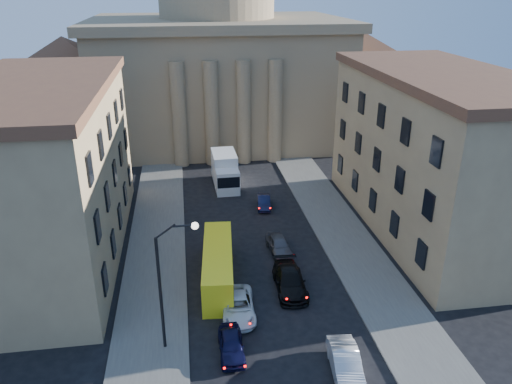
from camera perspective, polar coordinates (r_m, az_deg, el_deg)
The scene contains 14 objects.
sidewalk_left at distance 42.24m, azimuth -11.45°, elevation -8.38°, with size 5.00×60.00×0.15m, color #54524D.
sidewalk_right at distance 44.40m, azimuth 11.14°, elevation -6.70°, with size 5.00×60.00×0.15m, color #54524D.
church at distance 74.48m, azimuth -4.31°, elevation 15.30°, with size 68.02×28.76×36.60m.
building_left at distance 44.15m, azimuth -23.07°, elevation 2.17°, with size 11.60×26.60×14.70m.
building_right at distance 48.19m, azimuth 19.88°, elevation 4.31°, with size 11.60×26.60×14.70m.
street_lamp at distance 30.92m, azimuth -10.02°, elevation -9.53°, with size 2.62×0.44×8.83m.
car_left_near at distance 32.79m, azimuth -2.84°, elevation -17.02°, with size 1.57×3.89×1.33m, color black.
car_right_near at distance 31.77m, azimuth 10.19°, elevation -18.76°, with size 1.61×4.61×1.52m, color #B2B5BA.
car_left_mid at distance 35.92m, azimuth -2.06°, elevation -12.90°, with size 2.26×4.91×1.36m, color white.
car_right_mid at distance 38.45m, azimuth 3.89°, elevation -10.09°, with size 2.19×5.38×1.56m, color black.
car_right_far at distance 43.39m, azimuth 2.63°, elevation -6.03°, with size 1.67×4.14×1.41m, color #4B4B50.
car_right_distant at distance 51.74m, azimuth 0.90°, elevation -1.13°, with size 1.29×3.69×1.22m, color black.
city_bus at distance 39.17m, azimuth -4.37°, elevation -8.23°, with size 3.01×9.88×2.74m.
box_truck at distance 57.01m, azimuth -3.54°, elevation 2.38°, with size 2.74×6.69×3.65m.
Camera 1 is at (-5.50, -18.16, 21.71)m, focal length 35.00 mm.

